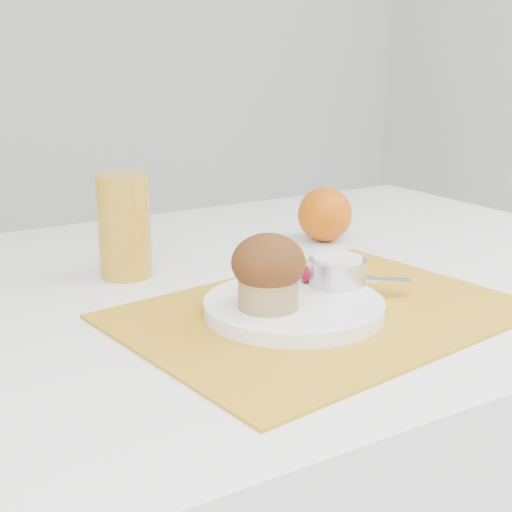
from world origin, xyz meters
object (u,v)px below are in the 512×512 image
plate (294,307)px  juice_glass (124,226)px  muffin (268,271)px  orange (325,215)px

plate → juice_glass: bearing=113.5°
juice_glass → muffin: 0.25m
plate → muffin: (-0.04, -0.00, 0.05)m
juice_glass → muffin: juice_glass is taller
plate → muffin: 0.06m
muffin → plate: bearing=7.7°
juice_glass → muffin: (0.07, -0.24, -0.01)m
orange → juice_glass: juice_glass is taller
plate → muffin: muffin is taller
plate → juice_glass: juice_glass is taller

